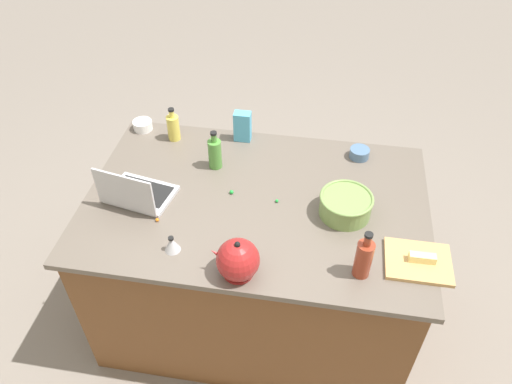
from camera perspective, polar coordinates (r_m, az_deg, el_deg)
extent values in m
plane|color=slate|center=(3.05, 0.00, -13.26)|extent=(12.00, 12.00, 0.00)
cube|color=brown|center=(2.70, 0.00, -8.07)|extent=(1.58, 1.02, 0.87)
cube|color=#60564C|center=(2.37, 0.00, -1.16)|extent=(1.64, 1.08, 0.03)
cube|color=#B7B7BC|center=(2.44, -13.16, -0.23)|extent=(0.35, 0.27, 0.02)
cube|color=black|center=(2.44, -13.08, 0.10)|extent=(0.30, 0.20, 0.00)
cube|color=#B7B7BC|center=(2.30, -14.99, -0.06)|extent=(0.30, 0.07, 0.20)
cube|color=#333842|center=(2.31, -14.91, 0.03)|extent=(0.27, 0.05, 0.18)
cylinder|color=#72934C|center=(2.30, 10.31, -1.57)|extent=(0.24, 0.24, 0.10)
cylinder|color=black|center=(2.29, 10.33, -1.48)|extent=(0.19, 0.19, 0.09)
torus|color=#72934C|center=(2.26, 10.46, -0.66)|extent=(0.25, 0.25, 0.01)
cylinder|color=maroon|center=(2.04, 12.32, -7.62)|extent=(0.07, 0.07, 0.18)
cylinder|color=maroon|center=(1.96, 12.79, -5.49)|extent=(0.03, 0.03, 0.05)
cylinder|color=black|center=(1.94, 12.93, -4.88)|extent=(0.03, 0.03, 0.01)
cylinder|color=#DBC64C|center=(2.74, -9.53, 7.32)|extent=(0.07, 0.07, 0.14)
cylinder|color=#DBC64C|center=(2.69, -9.75, 8.90)|extent=(0.03, 0.03, 0.04)
cylinder|color=black|center=(2.67, -9.81, 9.36)|extent=(0.03, 0.03, 0.01)
cylinder|color=#4C8C38|center=(2.51, -4.77, 4.40)|extent=(0.07, 0.07, 0.16)
cylinder|color=#4C8C38|center=(2.45, -4.91, 6.25)|extent=(0.03, 0.03, 0.04)
cylinder|color=black|center=(2.44, -4.95, 6.79)|extent=(0.03, 0.03, 0.01)
cylinder|color=maroon|center=(2.06, -1.96, -9.19)|extent=(0.13, 0.13, 0.01)
sphere|color=maroon|center=(2.00, -2.01, -7.86)|extent=(0.18, 0.18, 0.18)
cone|color=maroon|center=(2.00, -4.44, -7.20)|extent=(0.08, 0.03, 0.07)
sphere|color=black|center=(1.93, -2.07, -6.10)|extent=(0.02, 0.02, 0.02)
cube|color=tan|center=(2.20, 18.23, -7.65)|extent=(0.28, 0.22, 0.02)
cube|color=#F4E58C|center=(2.18, 18.69, -7.22)|extent=(0.11, 0.04, 0.04)
cylinder|color=white|center=(2.87, -12.97, 7.54)|extent=(0.11, 0.11, 0.05)
cylinder|color=slate|center=(2.65, 11.87, 4.42)|extent=(0.10, 0.10, 0.05)
cone|color=#B2B2B7|center=(2.15, -9.71, -5.97)|extent=(0.07, 0.07, 0.07)
cylinder|color=black|center=(2.12, -9.82, -5.31)|extent=(0.02, 0.02, 0.01)
cube|color=#4CA5CC|center=(2.69, -1.57, 7.60)|extent=(0.09, 0.06, 0.17)
sphere|color=orange|center=(2.30, -11.36, -3.18)|extent=(0.02, 0.02, 0.02)
sphere|color=red|center=(2.29, 7.75, -2.81)|extent=(0.02, 0.02, 0.02)
sphere|color=green|center=(2.35, 2.43, -1.05)|extent=(0.02, 0.02, 0.02)
sphere|color=green|center=(2.39, -2.85, 0.00)|extent=(0.02, 0.02, 0.02)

